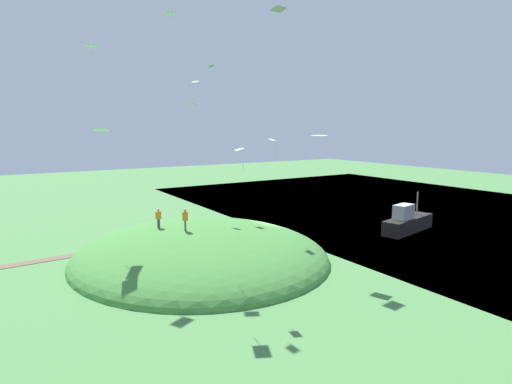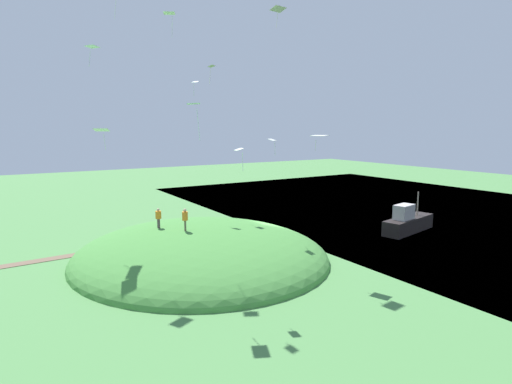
# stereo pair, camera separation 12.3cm
# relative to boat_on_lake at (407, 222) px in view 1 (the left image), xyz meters

# --- Properties ---
(ground_plane) EXTENTS (160.00, 160.00, 0.00)m
(ground_plane) POSITION_rel_boat_on_lake_xyz_m (14.32, -4.23, -1.02)
(ground_plane) COLOR #497F43
(lake_water) EXTENTS (47.85, 80.00, 0.40)m
(lake_water) POSITION_rel_boat_on_lake_xyz_m (-11.85, -4.23, -1.22)
(lake_water) COLOR teal
(lake_water) RESTS_ON ground_plane
(grass_hill) EXTENTS (20.71, 21.88, 5.16)m
(grass_hill) POSITION_rel_boat_on_lake_xyz_m (21.78, -3.44, -1.02)
(grass_hill) COLOR #43833A
(grass_hill) RESTS_ON ground_plane
(dirt_path) EXTENTS (12.83, 1.78, 0.04)m
(dirt_path) POSITION_rel_boat_on_lake_xyz_m (34.53, -9.47, -1.00)
(dirt_path) COLOR brown
(dirt_path) RESTS_ON ground_plane
(boat_on_lake) EXTENTS (7.75, 3.33, 3.99)m
(boat_on_lake) POSITION_rel_boat_on_lake_xyz_m (0.00, 0.00, 0.00)
(boat_on_lake) COLOR black
(boat_on_lake) RESTS_ON lake_water
(person_watching_kites) EXTENTS (0.56, 0.56, 1.81)m
(person_watching_kites) POSITION_rel_boat_on_lake_xyz_m (23.28, -3.06, 2.66)
(person_watching_kites) COLOR brown
(person_watching_kites) RESTS_ON grass_hill
(person_on_hilltop) EXTENTS (0.52, 0.52, 1.67)m
(person_on_hilltop) POSITION_rel_boat_on_lake_xyz_m (24.58, -5.63, 2.44)
(person_on_hilltop) COLOR #524245
(person_on_hilltop) RESTS_ON grass_hill
(kite_0) EXTENTS (1.34, 1.38, 1.60)m
(kite_0) POSITION_rel_boat_on_lake_xyz_m (28.49, -8.47, 15.95)
(kite_0) COLOR white
(kite_1) EXTENTS (1.17, 1.40, 1.17)m
(kite_1) POSITION_rel_boat_on_lake_xyz_m (15.33, 3.65, 9.06)
(kite_1) COLOR white
(kite_3) EXTENTS (0.93, 0.87, 1.86)m
(kite_3) POSITION_rel_boat_on_lake_xyz_m (16.85, -11.03, 15.58)
(kite_3) COLOR white
(kite_4) EXTENTS (0.71, 0.79, 1.39)m
(kite_4) POSITION_rel_boat_on_lake_xyz_m (19.18, -9.72, 13.85)
(kite_4) COLOR white
(kite_5) EXTENTS (1.30, 0.98, 1.73)m
(kite_5) POSITION_rel_boat_on_lake_xyz_m (15.67, -1.29, 18.96)
(kite_5) COLOR white
(kite_6) EXTENTS (1.23, 1.10, 1.51)m
(kite_6) POSITION_rel_boat_on_lake_xyz_m (29.16, -3.57, 9.46)
(kite_6) COLOR white
(kite_7) EXTENTS (0.94, 0.85, 1.43)m
(kite_7) POSITION_rel_boat_on_lake_xyz_m (15.90, -1.64, 8.59)
(kite_7) COLOR silver
(kite_8) EXTENTS (1.04, 0.93, 1.84)m
(kite_8) POSITION_rel_boat_on_lake_xyz_m (23.54, -4.44, 18.19)
(kite_8) COLOR white
(kite_10) EXTENTS (0.60, 0.76, 1.40)m
(kite_10) POSITION_rel_boat_on_lake_xyz_m (22.98, 5.18, 8.24)
(kite_10) COLOR white
(kite_11) EXTENTS (1.18, 1.35, 2.22)m
(kite_11) POSITION_rel_boat_on_lake_xyz_m (25.36, 3.91, 10.96)
(kite_11) COLOR white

